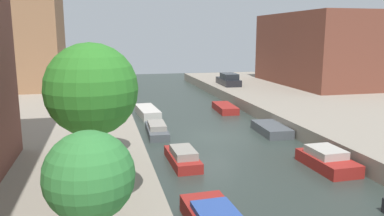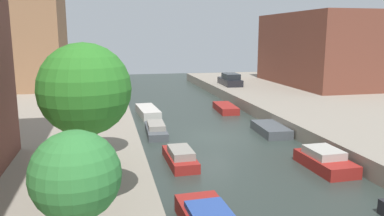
{
  "view_description": "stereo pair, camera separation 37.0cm",
  "coord_description": "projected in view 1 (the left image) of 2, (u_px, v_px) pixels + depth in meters",
  "views": [
    {
      "loc": [
        -7.02,
        -23.32,
        6.63
      ],
      "look_at": [
        -0.21,
        5.24,
        0.98
      ],
      "focal_mm": 35.7,
      "sensor_mm": 36.0,
      "label": 1
    },
    {
      "loc": [
        -6.66,
        -23.4,
        6.63
      ],
      "look_at": [
        -0.21,
        5.24,
        0.98
      ],
      "focal_mm": 35.7,
      "sensor_mm": 36.0,
      "label": 2
    }
  ],
  "objects": [
    {
      "name": "street_tree_0",
      "position": [
        89.0,
        178.0,
        7.57
      ],
      "size": [
        1.83,
        1.83,
        3.8
      ],
      "color": "brown",
      "rests_on": "quay_left"
    },
    {
      "name": "low_block_right",
      "position": [
        324.0,
        49.0,
        43.85
      ],
      "size": [
        10.0,
        15.95,
        8.02
      ],
      "primitive_type": "cube",
      "color": "brown",
      "rests_on": "quay_right"
    },
    {
      "name": "parked_car",
      "position": [
        229.0,
        80.0,
        43.42
      ],
      "size": [
        1.99,
        4.67,
        1.34
      ],
      "color": "black",
      "rests_on": "quay_right"
    },
    {
      "name": "moored_boat_left_3",
      "position": [
        157.0,
        130.0,
        25.72
      ],
      "size": [
        1.43,
        4.15,
        0.82
      ],
      "color": "#4C5156",
      "rests_on": "ground_plane"
    },
    {
      "name": "street_tree_1",
      "position": [
        91.0,
        90.0,
        11.87
      ],
      "size": [
        2.92,
        2.92,
        5.42
      ],
      "color": "brown",
      "rests_on": "quay_left"
    },
    {
      "name": "moored_boat_left_4",
      "position": [
        148.0,
        112.0,
        31.6
      ],
      "size": [
        1.73,
        4.57,
        0.69
      ],
      "color": "beige",
      "rests_on": "ground_plane"
    },
    {
      "name": "street_tree_2",
      "position": [
        94.0,
        77.0,
        16.93
      ],
      "size": [
        2.77,
        2.77,
        5.21
      ],
      "color": "brown",
      "rests_on": "quay_left"
    },
    {
      "name": "ground_plane",
      "position": [
        214.0,
        137.0,
        25.13
      ],
      "size": [
        84.0,
        84.0,
        0.0
      ],
      "primitive_type": "plane",
      "color": "#2D3833"
    },
    {
      "name": "moored_boat_right_3",
      "position": [
        271.0,
        129.0,
        26.03
      ],
      "size": [
        1.88,
        3.72,
        0.6
      ],
      "color": "#4C5156",
      "rests_on": "ground_plane"
    },
    {
      "name": "moored_boat_left_2",
      "position": [
        183.0,
        157.0,
        19.84
      ],
      "size": [
        1.35,
        3.66,
        0.89
      ],
      "color": "maroon",
      "rests_on": "ground_plane"
    },
    {
      "name": "moored_boat_right_2",
      "position": [
        327.0,
        160.0,
        19.23
      ],
      "size": [
        1.76,
        3.49,
        1.0
      ],
      "color": "maroon",
      "rests_on": "ground_plane"
    },
    {
      "name": "moored_boat_right_4",
      "position": [
        225.0,
        108.0,
        33.53
      ],
      "size": [
        1.71,
        3.96,
        0.59
      ],
      "color": "maroon",
      "rests_on": "ground_plane"
    }
  ]
}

